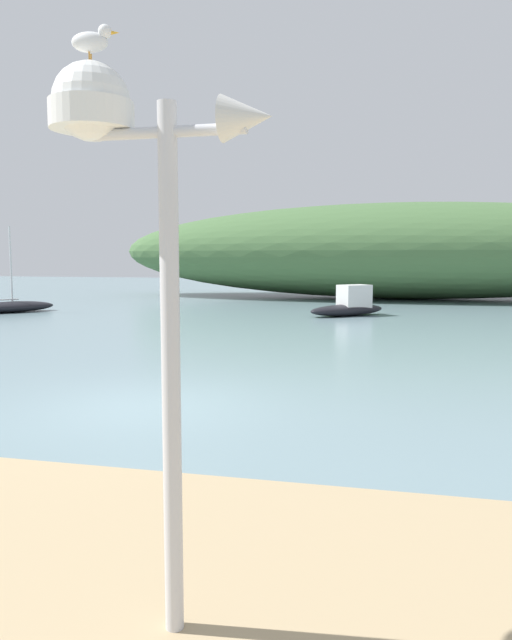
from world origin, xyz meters
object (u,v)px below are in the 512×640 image
(mast_structure, at_px, (125,165))
(sailboat_outer_mooring, at_px, (13,306))
(motorboat_centre_water, at_px, (350,305))
(seagull_on_radar, at_px, (92,40))

(mast_structure, bearing_deg, sailboat_outer_mooring, 126.66)
(motorboat_centre_water, bearing_deg, seagull_on_radar, -89.63)
(mast_structure, bearing_deg, seagull_on_radar, 179.04)
(mast_structure, xyz_separation_m, motorboat_centre_water, (-0.35, 23.30, -2.71))
(sailboat_outer_mooring, bearing_deg, seagull_on_radar, -53.68)
(mast_structure, height_order, seagull_on_radar, seagull_on_radar)
(mast_structure, bearing_deg, motorboat_centre_water, 90.86)
(motorboat_centre_water, bearing_deg, mast_structure, -89.14)
(seagull_on_radar, height_order, motorboat_centre_water, seagull_on_radar)
(seagull_on_radar, xyz_separation_m, motorboat_centre_water, (-0.15, 23.30, -3.46))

